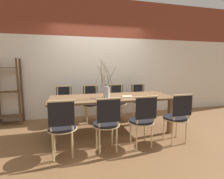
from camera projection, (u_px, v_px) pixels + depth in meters
The scene contains 14 objects.
ground_plane at pixel (112, 131), 3.76m from camera, with size 16.00×16.00×0.00m, color brown.
wall_rear at pixel (99, 58), 4.84m from camera, with size 12.00×0.06×3.20m.
dining_table at pixel (112, 101), 3.66m from camera, with size 2.53×0.96×0.76m.
chair_near_leftend at pixel (62, 125), 2.65m from camera, with size 0.45×0.45×0.92m.
chair_near_left at pixel (107, 122), 2.83m from camera, with size 0.45×0.45×0.92m.
chair_near_center at pixel (142, 119), 2.99m from camera, with size 0.45×0.45×0.92m.
chair_near_right at pixel (177, 116), 3.16m from camera, with size 0.45×0.45×0.92m.
chair_far_leftend at pixel (64, 103), 4.22m from camera, with size 0.45×0.45×0.92m.
chair_far_left at pixel (91, 102), 4.38m from camera, with size 0.45×0.45×0.92m.
chair_far_center at pixel (117, 100), 4.56m from camera, with size 0.45×0.45×0.92m.
chair_far_right at pixel (140, 99), 4.72m from camera, with size 0.45×0.45×0.92m.
vase_centerpiece at pixel (106, 91), 3.52m from camera, with size 0.44×0.41×0.77m.
book_stack at pixel (127, 96), 3.63m from camera, with size 0.23×0.17×0.01m.
shelving_rack at pixel (8, 92), 4.14m from camera, with size 0.58×0.35×1.58m.
Camera 1 is at (-0.92, -3.47, 1.41)m, focal length 28.00 mm.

